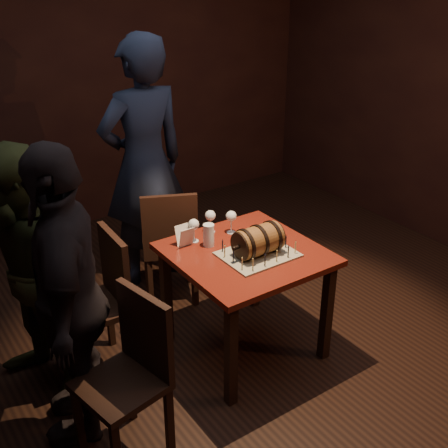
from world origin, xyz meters
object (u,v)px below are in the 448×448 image
object	(u,v)px
wine_glass_right	(231,217)
person_left_rear	(28,282)
chair_left_front	(132,367)
chair_left_rear	(102,295)
chair_back	(170,241)
person_left_front	(69,297)
barrel_cake	(258,240)
wine_glass_left	(194,225)
pint_of_ale	(209,236)
pub_table	(245,266)
person_back	(144,164)
wine_glass_mid	(210,217)

from	to	relation	value
wine_glass_right	person_left_rear	distance (m)	1.34
chair_left_front	chair_left_rear	bearing A→B (deg)	78.44
wine_glass_right	chair_back	world-z (taller)	chair_back
chair_left_front	person_left_front	world-z (taller)	person_left_front
chair_back	person_left_rear	bearing A→B (deg)	-159.32
barrel_cake	person_left_rear	size ratio (longest dim) A/B	0.22
wine_glass_right	person_left_rear	xyz separation A→B (m)	(-1.33, 0.09, -0.08)
barrel_cake	wine_glass_left	size ratio (longest dim) A/B	2.15
pint_of_ale	chair_left_rear	distance (m)	0.77
chair_left_rear	person_left_rear	xyz separation A→B (m)	(-0.43, -0.03, 0.26)
chair_left_rear	person_left_front	xyz separation A→B (m)	(-0.33, -0.40, 0.32)
pub_table	wine_glass_left	world-z (taller)	wine_glass_left
barrel_cake	person_left_rear	xyz separation A→B (m)	(-1.29, 0.44, -0.07)
person_left_rear	pint_of_ale	bearing A→B (deg)	65.98
chair_back	wine_glass_right	bearing A→B (deg)	-69.77
pint_of_ale	person_left_front	xyz separation A→B (m)	(-1.01, -0.22, 0.02)
barrel_cake	person_back	bearing A→B (deg)	94.37
chair_left_front	wine_glass_left	bearing A→B (deg)	39.33
wine_glass_mid	person_left_front	size ratio (longest dim) A/B	0.10
pub_table	pint_of_ale	xyz separation A→B (m)	(-0.15, 0.20, 0.18)
barrel_cake	wine_glass_right	world-z (taller)	barrel_cake
pub_table	chair_left_rear	distance (m)	0.92
wine_glass_mid	chair_left_front	bearing A→B (deg)	-143.74
wine_glass_right	pint_of_ale	world-z (taller)	wine_glass_right
pub_table	chair_left_front	world-z (taller)	chair_left_front
wine_glass_right	chair_left_rear	bearing A→B (deg)	172.71
chair_back	person_left_front	bearing A→B (deg)	-142.28
pint_of_ale	chair_left_rear	bearing A→B (deg)	165.00
pub_table	wine_glass_mid	bearing A→B (deg)	95.77
chair_left_rear	person_left_rear	bearing A→B (deg)	-176.27
wine_glass_left	person_left_front	size ratio (longest dim) A/B	0.10
pub_table	chair_left_front	bearing A→B (deg)	-160.86
wine_glass_mid	chair_back	xyz separation A→B (m)	(-0.08, 0.43, -0.34)
wine_glass_mid	wine_glass_right	size ratio (longest dim) A/B	1.00
pub_table	wine_glass_mid	distance (m)	0.42
wine_glass_left	pint_of_ale	xyz separation A→B (m)	(0.05, -0.10, -0.05)
wine_glass_left	person_left_rear	xyz separation A→B (m)	(-1.06, 0.05, -0.08)
pub_table	wine_glass_mid	size ratio (longest dim) A/B	5.59
wine_glass_mid	chair_left_front	distance (m)	1.22
person_back	person_left_rear	size ratio (longest dim) A/B	1.25
pub_table	person_left_front	bearing A→B (deg)	-179.05
person_back	pub_table	bearing A→B (deg)	91.72
barrel_cake	chair_left_rear	world-z (taller)	barrel_cake
wine_glass_left	wine_glass_right	size ratio (longest dim) A/B	1.00
chair_left_front	person_back	distance (m)	1.87
pint_of_ale	chair_left_front	size ratio (longest dim) A/B	0.16
wine_glass_left	person_back	size ratio (longest dim) A/B	0.08
barrel_cake	person_left_front	size ratio (longest dim) A/B	0.20
wine_glass_left	wine_glass_mid	world-z (taller)	same
pint_of_ale	wine_glass_right	bearing A→B (deg)	16.60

